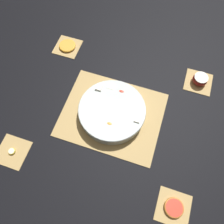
% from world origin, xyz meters
% --- Properties ---
extents(ground_plane, '(6.00, 6.00, 0.00)m').
position_xyz_m(ground_plane, '(0.00, 0.00, 0.00)').
color(ground_plane, black).
extents(bamboo_mat_center, '(0.46, 0.37, 0.01)m').
position_xyz_m(bamboo_mat_center, '(-0.00, 0.00, 0.00)').
color(bamboo_mat_center, tan).
rests_on(bamboo_mat_center, ground_plane).
extents(coaster_mat_near_left, '(0.13, 0.13, 0.01)m').
position_xyz_m(coaster_mat_near_left, '(-0.35, -0.30, 0.00)').
color(coaster_mat_near_left, tan).
rests_on(coaster_mat_near_left, ground_plane).
extents(coaster_mat_near_right, '(0.13, 0.13, 0.01)m').
position_xyz_m(coaster_mat_near_right, '(0.35, -0.30, 0.00)').
color(coaster_mat_near_right, tan).
rests_on(coaster_mat_near_right, ground_plane).
extents(coaster_mat_far_left, '(0.13, 0.13, 0.01)m').
position_xyz_m(coaster_mat_far_left, '(-0.35, 0.30, 0.00)').
color(coaster_mat_far_left, tan).
rests_on(coaster_mat_far_left, ground_plane).
extents(coaster_mat_far_right, '(0.13, 0.13, 0.01)m').
position_xyz_m(coaster_mat_far_right, '(0.35, 0.30, 0.00)').
color(coaster_mat_far_right, tan).
rests_on(coaster_mat_far_right, ground_plane).
extents(fruit_salad_bowl, '(0.30, 0.30, 0.07)m').
position_xyz_m(fruit_salad_bowl, '(0.00, 0.00, 0.04)').
color(fruit_salad_bowl, silver).
rests_on(fruit_salad_bowl, bamboo_mat_center).
extents(apple_half, '(0.07, 0.07, 0.04)m').
position_xyz_m(apple_half, '(0.35, 0.30, 0.03)').
color(apple_half, '#B72D23').
rests_on(apple_half, coaster_mat_far_right).
extents(orange_slice_whole, '(0.09, 0.09, 0.01)m').
position_xyz_m(orange_slice_whole, '(-0.35, 0.30, 0.01)').
color(orange_slice_whole, '#F9A338').
rests_on(orange_slice_whole, coaster_mat_far_left).
extents(banana_coin_single, '(0.03, 0.03, 0.01)m').
position_xyz_m(banana_coin_single, '(-0.35, -0.30, 0.01)').
color(banana_coin_single, '#F7EFC6').
rests_on(banana_coin_single, coaster_mat_near_left).
extents(grapefruit_slice, '(0.08, 0.08, 0.01)m').
position_xyz_m(grapefruit_slice, '(0.35, -0.30, 0.01)').
color(grapefruit_slice, red).
rests_on(grapefruit_slice, coaster_mat_near_right).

